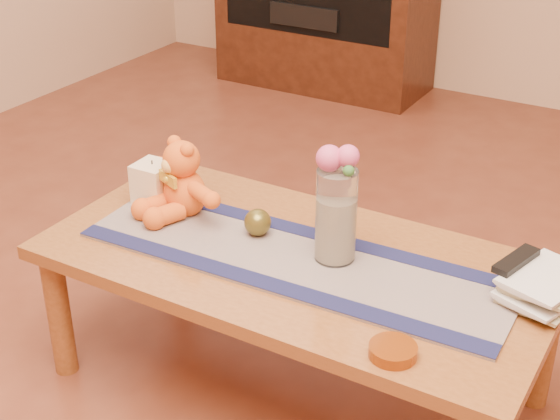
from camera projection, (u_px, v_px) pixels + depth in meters
The scene contains 26 objects.
floor at pixel (294, 385), 2.43m from camera, with size 5.50×5.50×0.00m, color #5C2A1A.
coffee_table_top at pixel (296, 262), 2.23m from camera, with size 1.40×0.70×0.04m, color brown.
table_leg_fl at pixel (59, 314), 2.40m from camera, with size 0.07×0.07×0.41m, color brown.
table_leg_bl at pixel (177, 231), 2.84m from camera, with size 0.07×0.07×0.41m, color brown.
table_leg_br at pixel (544, 345), 2.27m from camera, with size 0.07×0.07×0.41m, color brown.
persian_runner at pixel (294, 259), 2.20m from camera, with size 1.20×0.35×0.01m, color #191A47.
runner_border_near at pixel (268, 283), 2.08m from camera, with size 1.20×0.06×0.00m, color #14173E.
runner_border_far at pixel (317, 234), 2.31m from camera, with size 1.20×0.06×0.00m, color #14173E.
teddy_bear at pixel (184, 178), 2.39m from camera, with size 0.32×0.27×0.22m, color orange, non-canonical shape.
pillar_candle at pixel (154, 183), 2.46m from camera, with size 0.11×0.11×0.13m, color beige.
candle_wick at pixel (152, 162), 2.43m from camera, with size 0.00×0.00×0.01m, color black.
glass_vase at pixel (336, 216), 2.14m from camera, with size 0.11×0.11×0.26m, color silver.
potpourri_fill at pixel (336, 228), 2.15m from camera, with size 0.09×0.09×0.18m, color beige.
rose_left at pixel (329, 158), 2.06m from camera, with size 0.07×0.07×0.07m, color #CA4779.
rose_right at pixel (348, 156), 2.05m from camera, with size 0.06×0.06×0.06m, color #CA4779.
blue_flower_back at pixel (348, 157), 2.08m from camera, with size 0.04×0.04×0.04m, color #444A94.
blue_flower_side at pixel (331, 159), 2.09m from camera, with size 0.04×0.04×0.04m, color #444A94.
leaf_sprig at pixel (349, 171), 2.03m from camera, with size 0.03×0.03×0.03m, color #33662D.
bronze_ball at pixel (258, 222), 2.29m from camera, with size 0.08×0.08×0.08m, color brown.
book_bottom at pixel (514, 284), 2.08m from camera, with size 0.17×0.22×0.02m, color beige.
book_lower at pixel (516, 279), 2.06m from camera, with size 0.16×0.22×0.02m, color beige.
book_upper at pixel (515, 270), 2.07m from camera, with size 0.17×0.22×0.02m, color beige.
book_top at pixel (518, 266), 2.05m from camera, with size 0.16×0.22×0.02m, color beige.
tv_remote at pixel (516, 260), 2.04m from camera, with size 0.04×0.16×0.02m, color black.
amber_dish at pixel (393, 351), 1.83m from camera, with size 0.11×0.11×0.03m, color #BF5914.
stereo_lower at pixel (315, 11), 4.54m from camera, with size 0.42×0.28×0.12m, color black.
Camera 1 is at (0.92, -1.66, 1.60)m, focal length 51.97 mm.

